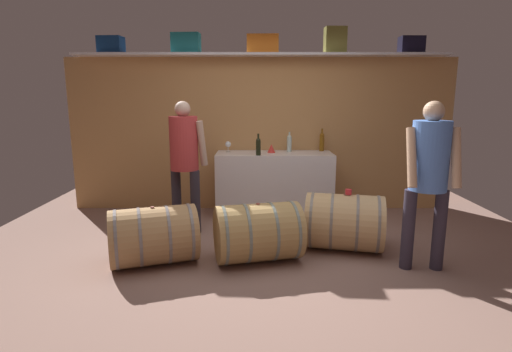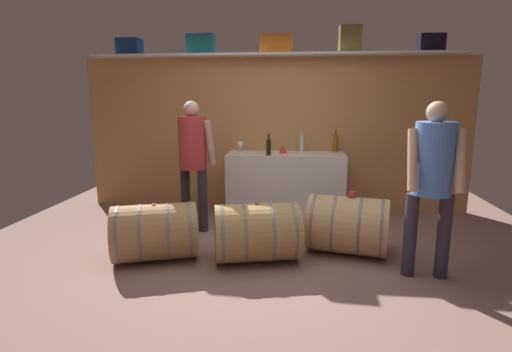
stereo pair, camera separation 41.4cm
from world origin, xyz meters
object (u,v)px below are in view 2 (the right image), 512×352
toolcase_orange (276,44)px  wine_bottle_amber (336,142)px  toolcase_teal (201,44)px  toolcase_black (431,43)px  wine_glass (240,144)px  wine_barrel_flank (257,232)px  wine_barrel_far (155,232)px  wine_barrel_near (348,225)px  wine_bottle_clear (302,143)px  tasting_cup (352,194)px  wine_bottle_dark (269,146)px  winemaker_pouring (193,152)px  visitor_tasting (433,172)px  toolcase_olive (350,39)px  red_funnel (283,149)px  toolcase_navy (130,47)px  work_cabinet (286,184)px

toolcase_orange → wine_bottle_amber: 1.57m
toolcase_teal → toolcase_black: toolcase_teal is taller
wine_glass → wine_barrel_flank: bearing=-76.6°
wine_barrel_far → wine_barrel_flank: size_ratio=1.02×
wine_bottle_amber → wine_barrel_near: size_ratio=0.34×
wine_bottle_clear → wine_barrel_flank: 1.93m
wine_bottle_clear → tasting_cup: wine_bottle_clear is taller
wine_bottle_clear → wine_glass: wine_bottle_clear is taller
wine_bottle_clear → wine_barrel_flank: (-0.45, -1.74, -0.71)m
wine_bottle_dark → tasting_cup: size_ratio=4.17×
wine_bottle_amber → winemaker_pouring: (-1.79, -0.92, -0.04)m
visitor_tasting → wine_barrel_near: bearing=-33.9°
toolcase_orange → toolcase_olive: bearing=2.0°
winemaker_pouring → wine_barrel_flank: bearing=-18.5°
toolcase_olive → wine_bottle_amber: (-0.14, -0.01, -1.38)m
wine_bottle_dark → red_funnel: wine_bottle_dark is taller
toolcase_olive → toolcase_black: bearing=-2.6°
toolcase_navy → red_funnel: (2.19, -0.18, -1.39)m
toolcase_orange → wine_bottle_amber: toolcase_orange is taller
work_cabinet → toolcase_teal: bearing=170.3°
toolcase_navy → wine_glass: 2.08m
wine_bottle_dark → wine_glass: (-0.42, 0.31, -0.02)m
wine_bottle_clear → wine_barrel_near: wine_bottle_clear is taller
wine_bottle_amber → wine_barrel_far: bearing=-135.7°
wine_bottle_amber → visitor_tasting: bearing=-71.8°
toolcase_teal → work_cabinet: 2.27m
toolcase_orange → wine_bottle_dark: size_ratio=1.49×
work_cabinet → red_funnel: 0.50m
work_cabinet → red_funnel: (-0.04, 0.02, 0.50)m
toolcase_navy → wine_barrel_near: 3.87m
wine_bottle_dark → winemaker_pouring: winemaker_pouring is taller
wine_barrel_far → visitor_tasting: bearing=-21.2°
wine_glass → toolcase_olive: bearing=4.5°
toolcase_navy → visitor_tasting: bearing=-26.7°
wine_bottle_amber → winemaker_pouring: winemaker_pouring is taller
wine_bottle_dark → visitor_tasting: 2.25m
work_cabinet → wine_glass: 0.85m
wine_bottle_clear → wine_glass: 0.86m
wine_glass → wine_barrel_near: (1.35, -1.41, -0.67)m
toolcase_orange → visitor_tasting: toolcase_orange is taller
toolcase_black → wine_barrel_near: bearing=-128.3°
toolcase_black → wine_barrel_flank: (-2.09, -1.83, -2.03)m
wine_glass → wine_barrel_near: wine_glass is taller
wine_glass → wine_bottle_amber: bearing=4.6°
work_cabinet → wine_bottle_amber: (0.68, 0.20, 0.58)m
toolcase_orange → wine_barrel_flank: 2.75m
wine_barrel_near → toolcase_teal: bearing=153.9°
red_funnel → toolcase_orange: bearing=123.1°
wine_barrel_near → visitor_tasting: bearing=-25.5°
wine_barrel_flank → wine_barrel_near: bearing=4.5°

